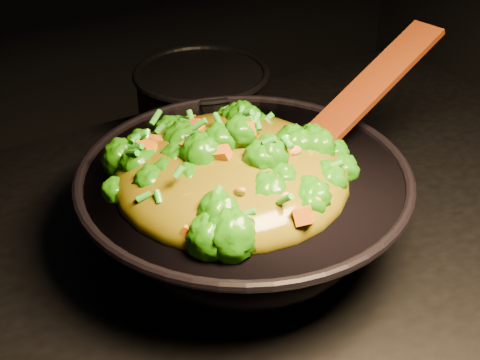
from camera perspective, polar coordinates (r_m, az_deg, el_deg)
wok at (r=0.89m, az=0.33°, el=-2.66°), size 0.54×0.54×0.12m
stir_fry at (r=0.81m, az=-0.76°, el=2.94°), size 0.34×0.34×0.10m
spatula at (r=0.93m, az=9.98°, el=6.82°), size 0.32×0.12×0.13m
back_pot at (r=1.15m, az=-3.24°, el=6.53°), size 0.29×0.29×0.12m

